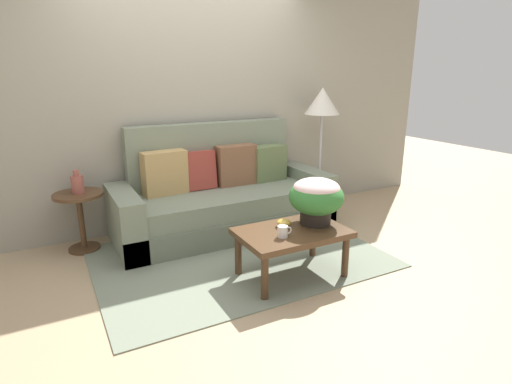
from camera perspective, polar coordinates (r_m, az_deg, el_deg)
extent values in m
plane|color=tan|center=(3.80, -2.14, -9.18)|extent=(14.00, 14.00, 0.00)
cube|color=gray|center=(4.54, -9.07, 12.19)|extent=(6.40, 0.12, 2.64)
cube|color=gray|center=(3.83, -2.41, -8.88)|extent=(2.50, 1.76, 0.01)
cube|color=#626B59|center=(4.36, -4.23, -3.98)|extent=(2.25, 0.87, 0.25)
cube|color=slate|center=(4.27, -4.17, -1.26)|extent=(1.81, 0.78, 0.20)
cube|color=slate|center=(4.52, -6.20, 3.91)|extent=(1.81, 0.16, 0.89)
cube|color=slate|center=(4.03, -17.59, -3.98)|extent=(0.22, 0.87, 0.57)
cube|color=slate|center=(4.78, 6.90, -0.13)|extent=(0.22, 0.87, 0.57)
cube|color=tan|center=(4.19, -12.50, 2.59)|extent=(0.45, 0.22, 0.44)
cube|color=#93382D|center=(4.32, -8.25, 2.95)|extent=(0.40, 0.18, 0.41)
cube|color=brown|center=(4.46, -2.77, 3.74)|extent=(0.43, 0.18, 0.43)
cube|color=#607047|center=(4.64, 1.69, 4.02)|extent=(0.41, 0.22, 0.40)
cylinder|color=#442D1B|center=(3.09, 1.21, -11.78)|extent=(0.06, 0.06, 0.36)
cylinder|color=#442D1B|center=(3.48, 12.23, -8.77)|extent=(0.06, 0.06, 0.36)
cylinder|color=#442D1B|center=(3.45, -2.48, -8.64)|extent=(0.06, 0.06, 0.36)
cylinder|color=#442D1B|center=(3.80, 7.88, -6.31)|extent=(0.06, 0.06, 0.36)
cube|color=#4C331E|center=(3.36, 5.00, -5.63)|extent=(0.87, 0.57, 0.05)
cylinder|color=#4C331E|center=(4.29, -22.56, -7.17)|extent=(0.29, 0.29, 0.03)
cylinder|color=#4C331E|center=(4.20, -22.96, -3.85)|extent=(0.05, 0.05, 0.51)
cylinder|color=#4C331E|center=(4.12, -23.37, -0.35)|extent=(0.44, 0.44, 0.03)
cylinder|color=#B2B2B7|center=(5.17, 8.51, -2.07)|extent=(0.29, 0.29, 0.03)
cylinder|color=#B2B2B7|center=(5.02, 8.79, 4.19)|extent=(0.03, 0.03, 1.12)
cone|color=beige|center=(4.92, 9.15, 12.32)|extent=(0.41, 0.41, 0.30)
cylinder|color=black|center=(3.49, 8.20, -3.24)|extent=(0.26, 0.26, 0.14)
ellipsoid|color=#337533|center=(3.44, 8.31, -0.66)|extent=(0.46, 0.46, 0.30)
ellipsoid|color=beige|center=(3.42, 8.37, 0.52)|extent=(0.39, 0.39, 0.16)
cylinder|color=white|center=(3.19, 3.70, -5.47)|extent=(0.08, 0.08, 0.09)
torus|color=white|center=(3.22, 4.49, -5.30)|extent=(0.06, 0.01, 0.06)
cylinder|color=gold|center=(3.41, 3.86, -4.63)|extent=(0.05, 0.05, 0.02)
ellipsoid|color=gold|center=(3.40, 3.86, -4.22)|extent=(0.12, 0.12, 0.05)
cylinder|color=#934C42|center=(4.10, -23.42, 0.96)|extent=(0.11, 0.11, 0.16)
cylinder|color=#934C42|center=(4.07, -23.59, 2.43)|extent=(0.05, 0.05, 0.05)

